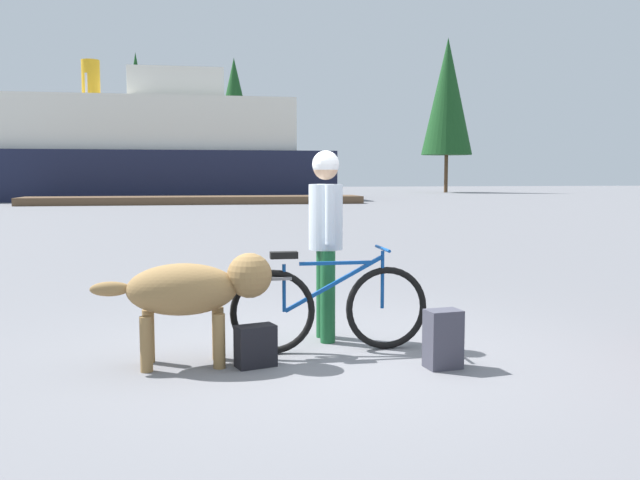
{
  "coord_description": "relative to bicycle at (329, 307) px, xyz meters",
  "views": [
    {
      "loc": [
        -1.12,
        -5.84,
        1.58
      ],
      "look_at": [
        0.05,
        0.59,
        0.95
      ],
      "focal_mm": 38.63,
      "sensor_mm": 36.0,
      "label": 1
    }
  ],
  "objects": [
    {
      "name": "ground_plane",
      "position": [
        -0.04,
        -0.07,
        -0.4
      ],
      "size": [
        160.0,
        160.0,
        0.0
      ],
      "primitive_type": "plane",
      "color": "slate"
    },
    {
      "name": "bicycle",
      "position": [
        0.0,
        0.0,
        0.0
      ],
      "size": [
        1.78,
        0.44,
        0.93
      ],
      "color": "black",
      "rests_on": "ground_plane"
    },
    {
      "name": "person_cyclist",
      "position": [
        0.05,
        0.44,
        0.69
      ],
      "size": [
        0.32,
        0.53,
        1.8
      ],
      "color": "#19592D",
      "rests_on": "ground_plane"
    },
    {
      "name": "dog",
      "position": [
        -1.17,
        -0.22,
        0.23
      ],
      "size": [
        1.47,
        0.5,
        0.93
      ],
      "color": "olive",
      "rests_on": "ground_plane"
    },
    {
      "name": "backpack",
      "position": [
        0.82,
        -0.68,
        -0.16
      ],
      "size": [
        0.3,
        0.24,
        0.48
      ],
      "primitive_type": "cube",
      "rotation": [
        0.0,
        0.0,
        0.14
      ],
      "color": "#3F3F4C",
      "rests_on": "ground_plane"
    },
    {
      "name": "handbag_pannier",
      "position": [
        -0.69,
        -0.37,
        -0.23
      ],
      "size": [
        0.36,
        0.26,
        0.34
      ],
      "primitive_type": "cube",
      "rotation": [
        0.0,
        0.0,
        0.29
      ],
      "color": "black",
      "rests_on": "ground_plane"
    },
    {
      "name": "dock_pier",
      "position": [
        -1.14,
        31.43,
        -0.2
      ],
      "size": [
        17.8,
        2.8,
        0.4
      ],
      "primitive_type": "cube",
      "color": "brown",
      "rests_on": "ground_plane"
    },
    {
      "name": "ferry_boat",
      "position": [
        -4.42,
        39.05,
        2.6
      ],
      "size": [
        23.62,
        8.71,
        8.58
      ],
      "color": "#191E38",
      "rests_on": "ground_plane"
    },
    {
      "name": "sailboat_moored",
      "position": [
        -7.48,
        37.89,
        0.1
      ],
      "size": [
        6.64,
        1.86,
        7.64
      ],
      "color": "navy",
      "rests_on": "ground_plane"
    },
    {
      "name": "pine_tree_center",
      "position": [
        2.1,
        51.01,
        6.12
      ],
      "size": [
        4.01,
        4.01,
        10.95
      ],
      "color": "#4C331E",
      "rests_on": "ground_plane"
    },
    {
      "name": "pine_tree_far_right",
      "position": [
        20.25,
        50.91,
        7.8
      ],
      "size": [
        4.35,
        4.35,
        13.17
      ],
      "color": "#4C331E",
      "rests_on": "ground_plane"
    },
    {
      "name": "pine_tree_mid_back",
      "position": [
        -5.9,
        54.91,
        6.63
      ],
      "size": [
        3.16,
        3.16,
        11.82
      ],
      "color": "#4C331E",
      "rests_on": "ground_plane"
    }
  ]
}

